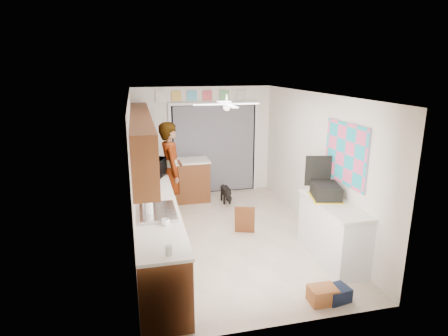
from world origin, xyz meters
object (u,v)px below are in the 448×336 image
paper_towel_roll (149,208)px  cup (165,222)px  dog (226,194)px  suitcase (326,191)px  man (171,171)px  microwave (151,169)px  navy_crate (337,294)px  cardboard_box (322,295)px

paper_towel_roll → cup: bearing=-62.3°
paper_towel_roll → dog: 3.36m
cup → suitcase: (2.54, 0.48, 0.07)m
paper_towel_roll → man: 2.19m
microwave → navy_crate: microwave is taller
paper_towel_roll → dog: size_ratio=0.45×
microwave → cardboard_box: microwave is taller
man → cardboard_box: bearing=-155.9°
suitcase → dog: size_ratio=1.05×
cup → navy_crate: size_ratio=0.36×
microwave → navy_crate: size_ratio=2.00×
suitcase → dog: bearing=124.7°
microwave → cardboard_box: (1.98, -3.00, -1.00)m
cardboard_box → navy_crate: cardboard_box is taller
cup → dog: size_ratio=0.22×
dog → navy_crate: bearing=-83.4°
paper_towel_roll → suitcase: 2.73m
cardboard_box → navy_crate: 0.21m
microwave → cardboard_box: bearing=-124.0°
suitcase → dog: suitcase is taller
suitcase → cup: bearing=-155.2°
cup → navy_crate: 2.41m
cup → navy_crate: bearing=-20.0°
man → paper_towel_roll: bearing=164.8°
navy_crate → dog: (-0.55, 3.87, 0.10)m
microwave → cardboard_box: size_ratio=1.78×
cardboard_box → man: man is taller
navy_crate → dog: size_ratio=0.62×
navy_crate → paper_towel_roll: bearing=153.8°
microwave → cup: size_ratio=5.61×
microwave → suitcase: bearing=-101.3°
suitcase → navy_crate: 1.63m
paper_towel_roll → man: man is taller
suitcase → cardboard_box: (-0.63, -1.25, -0.94)m
navy_crate → suitcase: bearing=71.0°
paper_towel_roll → navy_crate: (2.30, -1.13, -0.96)m
paper_towel_roll → suitcase: size_ratio=0.43×
man → navy_crate: bearing=-153.0°
cup → suitcase: size_ratio=0.21×
paper_towel_roll → cardboard_box: (2.09, -1.13, -0.94)m
paper_towel_roll → microwave: bearing=86.5°
cardboard_box → microwave: bearing=123.3°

